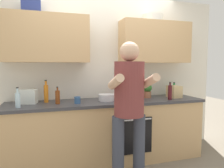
# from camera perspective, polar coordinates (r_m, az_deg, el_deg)

# --- Properties ---
(ground_plane) EXTENTS (12.00, 12.00, 0.00)m
(ground_plane) POSITION_cam_1_polar(r_m,az_deg,el_deg) (3.32, -0.96, -20.03)
(ground_plane) COLOR #756B5B
(back_wall_unit) EXTENTS (4.00, 0.38, 2.50)m
(back_wall_unit) POSITION_cam_1_polar(r_m,az_deg,el_deg) (3.27, -2.37, 6.58)
(back_wall_unit) COLOR silver
(back_wall_unit) RESTS_ON ground
(counter) EXTENTS (2.84, 0.67, 0.90)m
(counter) POSITION_cam_1_polar(r_m,az_deg,el_deg) (3.15, -0.95, -12.59)
(counter) COLOR tan
(counter) RESTS_ON ground
(person_standing) EXTENTS (0.49, 0.45, 1.67)m
(person_standing) POSITION_cam_1_polar(r_m,az_deg,el_deg) (2.41, 4.68, -5.08)
(person_standing) COLOR #383D4C
(person_standing) RESTS_ON ground
(bottle_wine) EXTENTS (0.06, 0.06, 0.26)m
(bottle_wine) POSITION_cam_1_polar(r_m,az_deg,el_deg) (3.24, 15.42, -2.11)
(bottle_wine) COLOR #471419
(bottle_wine) RESTS_ON counter
(bottle_vinegar) EXTENTS (0.06, 0.06, 0.23)m
(bottle_vinegar) POSITION_cam_1_polar(r_m,az_deg,el_deg) (2.87, -14.52, -3.41)
(bottle_vinegar) COLOR brown
(bottle_vinegar) RESTS_ON counter
(bottle_water) EXTENTS (0.06, 0.06, 0.25)m
(bottle_water) POSITION_cam_1_polar(r_m,az_deg,el_deg) (2.78, -24.16, -3.91)
(bottle_water) COLOR silver
(bottle_water) RESTS_ON counter
(bottle_juice) EXTENTS (0.06, 0.06, 0.31)m
(bottle_juice) POSITION_cam_1_polar(r_m,az_deg,el_deg) (3.03, -17.41, -2.35)
(bottle_juice) COLOR orange
(bottle_juice) RESTS_ON counter
(bottle_soda) EXTENTS (0.07, 0.07, 0.22)m
(bottle_soda) POSITION_cam_1_polar(r_m,az_deg,el_deg) (3.69, 16.42, -1.76)
(bottle_soda) COLOR #198C33
(bottle_soda) RESTS_ON counter
(cup_tea) EXTENTS (0.08, 0.08, 0.09)m
(cup_tea) POSITION_cam_1_polar(r_m,az_deg,el_deg) (2.86, -9.35, -4.32)
(cup_tea) COLOR #33598C
(cup_tea) RESTS_ON counter
(mixing_bowl) EXTENTS (0.23, 0.23, 0.09)m
(mixing_bowl) POSITION_cam_1_polar(r_m,az_deg,el_deg) (3.04, -1.53, -3.66)
(mixing_bowl) COLOR silver
(mixing_bowl) RESTS_ON counter
(potted_herb) EXTENTS (0.14, 0.14, 0.23)m
(potted_herb) POSITION_cam_1_polar(r_m,az_deg,el_deg) (3.35, 9.54, -1.65)
(potted_herb) COLOR #9E6647
(potted_herb) RESTS_ON counter
(grocery_bag_crisps) EXTENTS (0.19, 0.18, 0.17)m
(grocery_bag_crisps) POSITION_cam_1_polar(r_m,az_deg,el_deg) (3.14, 6.24, -2.76)
(grocery_bag_crisps) COLOR red
(grocery_bag_crisps) RESTS_ON counter
(grocery_bag_bread) EXTENTS (0.17, 0.22, 0.19)m
(grocery_bag_bread) POSITION_cam_1_polar(r_m,az_deg,el_deg) (3.48, 16.47, -1.99)
(grocery_bag_bread) COLOR tan
(grocery_bag_bread) RESTS_ON counter
(grocery_bag_produce) EXTENTS (0.23, 0.18, 0.19)m
(grocery_bag_produce) POSITION_cam_1_polar(r_m,az_deg,el_deg) (3.01, -21.58, -3.17)
(grocery_bag_produce) COLOR silver
(grocery_bag_produce) RESTS_ON counter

